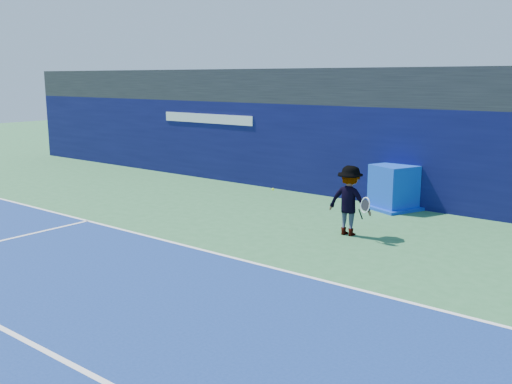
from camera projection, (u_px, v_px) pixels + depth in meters
ground at (114, 295)px, 10.39m from camera, size 80.00×80.00×0.00m
baseline at (223, 255)px, 12.70m from camera, size 24.00×0.10×0.01m
service_line at (10, 333)px, 8.85m from camera, size 24.00×0.10×0.01m
stadium_band at (395, 87)px, 18.53m from camera, size 36.00×3.00×1.20m
back_wall_assembly at (379, 154)px, 18.18m from camera, size 36.00×1.03×3.00m
equipment_cart at (394, 189)px, 17.15m from camera, size 1.80×1.80×1.33m
tennis_player at (350, 201)px, 14.23m from camera, size 1.34×0.75×1.76m
tennis_ball at (273, 189)px, 15.04m from camera, size 0.07×0.07×0.07m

